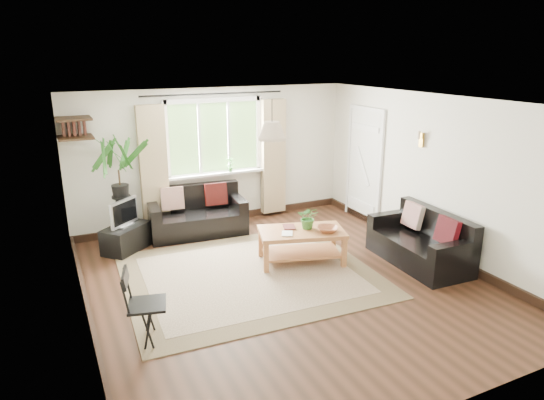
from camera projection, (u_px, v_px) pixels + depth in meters
name	position (u px, v px, depth m)	size (l,w,h in m)	color
floor	(285.00, 282.00, 6.52)	(5.50, 5.50, 0.00)	black
ceiling	(286.00, 102.00, 5.82)	(5.50, 5.50, 0.00)	white
wall_back	(214.00, 157.00, 8.54)	(5.00, 0.02, 2.40)	silver
wall_front	(446.00, 287.00, 3.80)	(5.00, 0.02, 2.40)	silver
wall_left	(76.00, 226.00, 5.13)	(0.02, 5.50, 2.40)	silver
wall_right	(435.00, 176.00, 7.21)	(0.02, 5.50, 2.40)	silver
rug	(250.00, 275.00, 6.72)	(3.34, 2.87, 0.02)	beige
window	(214.00, 138.00, 8.41)	(2.50, 0.16, 2.16)	white
door	(364.00, 166.00, 8.72)	(0.06, 0.96, 2.06)	silver
corner_shelf	(74.00, 128.00, 7.19)	(0.50, 0.50, 0.34)	black
pendant_lamp	(272.00, 126.00, 6.27)	(0.36, 0.36, 0.54)	beige
wall_sconce	(420.00, 137.00, 7.28)	(0.12, 0.12, 0.28)	beige
sofa_back	(197.00, 212.00, 8.18)	(1.60, 0.80, 0.75)	black
sofa_right	(419.00, 239.00, 7.03)	(0.78, 1.55, 0.73)	black
coffee_table	(301.00, 246.00, 7.08)	(1.22, 0.67, 0.50)	brown
table_plant	(309.00, 217.00, 7.03)	(0.31, 0.27, 0.34)	#336D2B
bowl	(328.00, 229.00, 6.95)	(0.30, 0.30, 0.07)	#9A5635
book_a	(282.00, 234.00, 6.86)	(0.15, 0.21, 0.02)	white
book_b	(283.00, 227.00, 7.10)	(0.17, 0.23, 0.02)	#5A2724
tv_stand	(126.00, 238.00, 7.53)	(0.75, 0.42, 0.40)	black
tv	(124.00, 212.00, 7.40)	(0.57, 0.19, 0.44)	#A5A5AA
palm_stand	(121.00, 192.00, 7.59)	(0.68, 0.68, 1.74)	black
folding_chair	(147.00, 306.00, 5.09)	(0.43, 0.43, 0.83)	black
sill_plant	(230.00, 164.00, 8.58)	(0.14, 0.10, 0.27)	#2D6023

